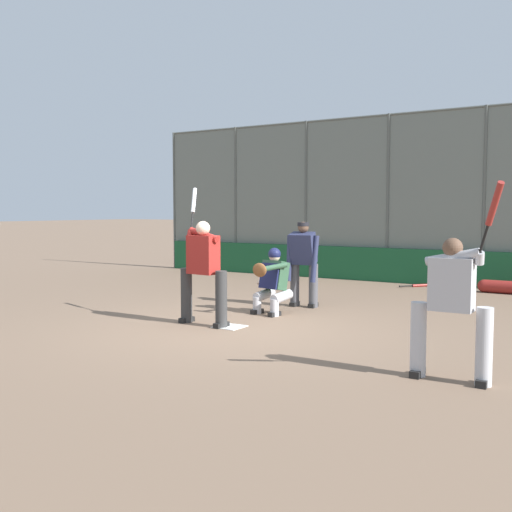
# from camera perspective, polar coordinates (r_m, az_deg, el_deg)

# --- Properties ---
(ground_plane) EXTENTS (160.00, 160.00, 0.00)m
(ground_plane) POSITION_cam_1_polar(r_m,az_deg,el_deg) (9.48, -2.53, -6.77)
(ground_plane) COLOR #7A604C
(home_plate_marker) EXTENTS (0.43, 0.43, 0.01)m
(home_plate_marker) POSITION_cam_1_polar(r_m,az_deg,el_deg) (9.48, -2.53, -6.74)
(home_plate_marker) COLOR white
(home_plate_marker) RESTS_ON ground_plane
(backstop_fence) EXTENTS (14.14, 0.08, 4.27)m
(backstop_fence) POSITION_cam_1_polar(r_m,az_deg,el_deg) (15.69, 12.45, 5.70)
(backstop_fence) COLOR #515651
(backstop_fence) RESTS_ON ground_plane
(padding_wall) EXTENTS (13.78, 0.18, 0.87)m
(padding_wall) POSITION_cam_1_polar(r_m,az_deg,el_deg) (15.65, 12.22, -0.84)
(padding_wall) COLOR #19512D
(padding_wall) RESTS_ON ground_plane
(bleachers_beyond) EXTENTS (9.84, 1.95, 1.16)m
(bleachers_beyond) POSITION_cam_1_polar(r_m,az_deg,el_deg) (17.51, 17.88, -0.57)
(bleachers_beyond) COLOR slate
(bleachers_beyond) RESTS_ON ground_plane
(batter_at_plate) EXTENTS (1.01, 0.67, 2.21)m
(batter_at_plate) POSITION_cam_1_polar(r_m,az_deg,el_deg) (9.57, -5.07, -1.19)
(batter_at_plate) COLOR #333333
(batter_at_plate) RESTS_ON ground_plane
(catcher_behind_plate) EXTENTS (0.64, 0.78, 1.17)m
(catcher_behind_plate) POSITION_cam_1_polar(r_m,az_deg,el_deg) (10.56, 1.51, -2.28)
(catcher_behind_plate) COLOR #B7B7BC
(catcher_behind_plate) RESTS_ON ground_plane
(umpire_home) EXTENTS (0.65, 0.44, 1.62)m
(umpire_home) POSITION_cam_1_polar(r_m,az_deg,el_deg) (11.32, 4.53, -0.53)
(umpire_home) COLOR #4C4C51
(umpire_home) RESTS_ON ground_plane
(batter_on_deck) EXTENTS (1.01, 0.60, 2.12)m
(batter_on_deck) POSITION_cam_1_polar(r_m,az_deg,el_deg) (6.72, 18.17, -4.33)
(batter_on_deck) COLOR #B7B7BC
(batter_on_deck) RESTS_ON ground_plane
(spare_bat_near_backstop) EXTENTS (0.08, 0.81, 0.07)m
(spare_bat_near_backstop) POSITION_cam_1_polar(r_m,az_deg,el_deg) (11.92, 18.76, -4.53)
(spare_bat_near_backstop) COLOR black
(spare_bat_near_backstop) RESTS_ON ground_plane
(spare_bat_by_padding) EXTENTS (0.58, 0.68, 0.07)m
(spare_bat_by_padding) POSITION_cam_1_polar(r_m,az_deg,el_deg) (14.85, 15.25, -2.72)
(spare_bat_by_padding) COLOR black
(spare_bat_by_padding) RESTS_ON ground_plane
(fielding_glove_on_dirt) EXTENTS (0.30, 0.23, 0.11)m
(fielding_glove_on_dirt) POSITION_cam_1_polar(r_m,az_deg,el_deg) (12.45, 2.54, -3.84)
(fielding_glove_on_dirt) COLOR #56331E
(fielding_glove_on_dirt) RESTS_ON ground_plane
(equipment_bag_dugout_side) EXTENTS (1.22, 0.29, 0.29)m
(equipment_bag_dugout_side) POSITION_cam_1_polar(r_m,az_deg,el_deg) (14.25, 22.73, -2.76)
(equipment_bag_dugout_side) COLOR maroon
(equipment_bag_dugout_side) RESTS_ON ground_plane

